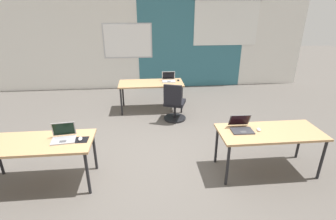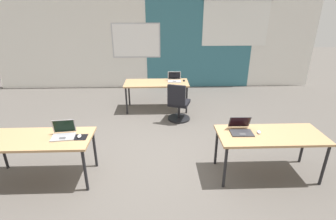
{
  "view_description": "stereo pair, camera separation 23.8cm",
  "coord_description": "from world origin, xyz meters",
  "px_view_note": "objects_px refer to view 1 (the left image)",
  "views": [
    {
      "loc": [
        -0.17,
        -3.94,
        2.55
      ],
      "look_at": [
        0.21,
        -0.06,
        0.91
      ],
      "focal_mm": 27.18,
      "sensor_mm": 36.0,
      "label": 1
    },
    {
      "loc": [
        0.07,
        -3.95,
        2.55
      ],
      "look_at": [
        0.21,
        -0.06,
        0.91
      ],
      "focal_mm": 27.18,
      "sensor_mm": 36.0,
      "label": 2
    }
  ],
  "objects_px": {
    "laptop_near_left_inner": "(64,136)",
    "desk_near_right": "(270,134)",
    "chair_far_right": "(174,105)",
    "laptop_near_right_inner": "(241,127)",
    "desk_near_left": "(36,146)",
    "mouse_near_right_inner": "(259,129)",
    "mouse_far_right": "(178,80)",
    "desk_far_center": "(151,85)",
    "laptop_far_right": "(169,79)",
    "mouse_near_left_inner": "(80,139)"
  },
  "relations": [
    {
      "from": "mouse_near_left_inner",
      "to": "laptop_near_right_inner",
      "type": "distance_m",
      "value": 2.44
    },
    {
      "from": "desk_near_right",
      "to": "mouse_near_left_inner",
      "type": "distance_m",
      "value": 2.87
    },
    {
      "from": "laptop_far_right",
      "to": "desk_far_center",
      "type": "bearing_deg",
      "value": -165.68
    },
    {
      "from": "desk_near_right",
      "to": "desk_far_center",
      "type": "distance_m",
      "value": 3.3
    },
    {
      "from": "desk_far_center",
      "to": "mouse_far_right",
      "type": "height_order",
      "value": "mouse_far_right"
    },
    {
      "from": "laptop_near_left_inner",
      "to": "mouse_near_right_inner",
      "type": "height_order",
      "value": "laptop_near_left_inner"
    },
    {
      "from": "desk_far_center",
      "to": "laptop_far_right",
      "type": "bearing_deg",
      "value": 11.97
    },
    {
      "from": "laptop_near_left_inner",
      "to": "desk_near_right",
      "type": "bearing_deg",
      "value": -7.45
    },
    {
      "from": "laptop_far_right",
      "to": "mouse_near_left_inner",
      "type": "xyz_separation_m",
      "value": [
        -1.58,
        -2.9,
        -0.03
      ]
    },
    {
      "from": "mouse_near_left_inner",
      "to": "desk_near_left",
      "type": "bearing_deg",
      "value": 179.98
    },
    {
      "from": "mouse_near_left_inner",
      "to": "laptop_near_left_inner",
      "type": "bearing_deg",
      "value": 169.42
    },
    {
      "from": "desk_near_left",
      "to": "mouse_far_right",
      "type": "distance_m",
      "value": 3.79
    },
    {
      "from": "mouse_near_right_inner",
      "to": "mouse_far_right",
      "type": "bearing_deg",
      "value": 107.09
    },
    {
      "from": "desk_near_right",
      "to": "chair_far_right",
      "type": "relative_size",
      "value": 1.74
    },
    {
      "from": "chair_far_right",
      "to": "laptop_far_right",
      "type": "bearing_deg",
      "value": -67.31
    },
    {
      "from": "desk_near_right",
      "to": "laptop_far_right",
      "type": "bearing_deg",
      "value": 114.09
    },
    {
      "from": "laptop_near_left_inner",
      "to": "laptop_near_right_inner",
      "type": "height_order",
      "value": "laptop_near_left_inner"
    },
    {
      "from": "laptop_far_right",
      "to": "laptop_near_left_inner",
      "type": "bearing_deg",
      "value": -120.19
    },
    {
      "from": "mouse_far_right",
      "to": "mouse_near_left_inner",
      "type": "height_order",
      "value": "mouse_near_left_inner"
    },
    {
      "from": "laptop_far_right",
      "to": "laptop_near_left_inner",
      "type": "xyz_separation_m",
      "value": [
        -1.82,
        -2.85,
        0.0
      ]
    },
    {
      "from": "laptop_far_right",
      "to": "mouse_far_right",
      "type": "distance_m",
      "value": 0.25
    },
    {
      "from": "desk_near_right",
      "to": "laptop_far_right",
      "type": "height_order",
      "value": "laptop_far_right"
    },
    {
      "from": "desk_far_center",
      "to": "mouse_near_left_inner",
      "type": "height_order",
      "value": "mouse_near_left_inner"
    },
    {
      "from": "laptop_near_right_inner",
      "to": "desk_near_right",
      "type": "bearing_deg",
      "value": -10.3
    },
    {
      "from": "desk_near_left",
      "to": "laptop_near_right_inner",
      "type": "relative_size",
      "value": 4.75
    },
    {
      "from": "desk_near_right",
      "to": "mouse_far_right",
      "type": "bearing_deg",
      "value": 109.93
    },
    {
      "from": "desk_near_left",
      "to": "laptop_near_left_inner",
      "type": "distance_m",
      "value": 0.4
    },
    {
      "from": "chair_far_right",
      "to": "mouse_near_right_inner",
      "type": "bearing_deg",
      "value": 137.25
    },
    {
      "from": "mouse_near_left_inner",
      "to": "mouse_near_right_inner",
      "type": "bearing_deg",
      "value": 0.78
    },
    {
      "from": "desk_near_right",
      "to": "chair_far_right",
      "type": "xyz_separation_m",
      "value": [
        -1.25,
        2.07,
        -0.28
      ]
    },
    {
      "from": "mouse_near_left_inner",
      "to": "laptop_near_right_inner",
      "type": "height_order",
      "value": "laptop_near_right_inner"
    },
    {
      "from": "chair_far_right",
      "to": "mouse_near_left_inner",
      "type": "relative_size",
      "value": 8.77
    },
    {
      "from": "chair_far_right",
      "to": "desk_far_center",
      "type": "bearing_deg",
      "value": -35.97
    },
    {
      "from": "desk_near_left",
      "to": "chair_far_right",
      "type": "relative_size",
      "value": 1.74
    },
    {
      "from": "desk_near_right",
      "to": "mouse_near_right_inner",
      "type": "relative_size",
      "value": 14.43
    },
    {
      "from": "chair_far_right",
      "to": "mouse_near_left_inner",
      "type": "bearing_deg",
      "value": 71.3
    },
    {
      "from": "mouse_far_right",
      "to": "mouse_near_left_inner",
      "type": "xyz_separation_m",
      "value": [
        -1.82,
        -2.89,
        0.0
      ]
    },
    {
      "from": "desk_far_center",
      "to": "mouse_near_right_inner",
      "type": "bearing_deg",
      "value": -60.25
    },
    {
      "from": "mouse_far_right",
      "to": "laptop_near_right_inner",
      "type": "height_order",
      "value": "laptop_near_right_inner"
    },
    {
      "from": "mouse_near_left_inner",
      "to": "mouse_near_right_inner",
      "type": "height_order",
      "value": "mouse_near_left_inner"
    },
    {
      "from": "chair_far_right",
      "to": "laptop_near_right_inner",
      "type": "bearing_deg",
      "value": 131.62
    },
    {
      "from": "desk_near_left",
      "to": "laptop_far_right",
      "type": "height_order",
      "value": "laptop_far_right"
    },
    {
      "from": "desk_near_right",
      "to": "laptop_near_left_inner",
      "type": "bearing_deg",
      "value": 179.17
    },
    {
      "from": "laptop_near_left_inner",
      "to": "desk_far_center",
      "type": "bearing_deg",
      "value": 57.04
    },
    {
      "from": "chair_far_right",
      "to": "laptop_near_right_inner",
      "type": "xyz_separation_m",
      "value": [
        0.81,
        -1.98,
        0.39
      ]
    },
    {
      "from": "desk_near_right",
      "to": "mouse_near_right_inner",
      "type": "height_order",
      "value": "mouse_near_right_inner"
    },
    {
      "from": "laptop_far_right",
      "to": "mouse_near_left_inner",
      "type": "bearing_deg",
      "value": -116.23
    },
    {
      "from": "laptop_far_right",
      "to": "chair_far_right",
      "type": "xyz_separation_m",
      "value": [
        0.05,
        -0.82,
        -0.39
      ]
    },
    {
      "from": "mouse_near_right_inner",
      "to": "chair_far_right",
      "type": "bearing_deg",
      "value": 117.87
    },
    {
      "from": "desk_far_center",
      "to": "laptop_near_right_inner",
      "type": "height_order",
      "value": "laptop_near_right_inner"
    }
  ]
}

